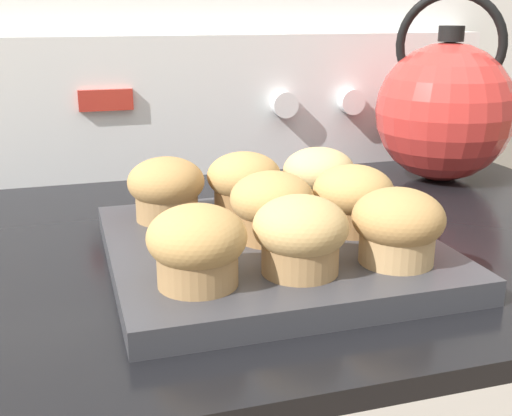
# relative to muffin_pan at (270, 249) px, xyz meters

# --- Properties ---
(control_panel) EXTENTS (0.78, 0.07, 0.19)m
(control_panel) POSITION_rel_muffin_pan_xyz_m (0.06, 0.36, 0.09)
(control_panel) COLOR white
(control_panel) RESTS_ON stove_range
(muffin_pan) EXTENTS (0.29, 0.29, 0.02)m
(muffin_pan) POSITION_rel_muffin_pan_xyz_m (0.00, 0.00, 0.00)
(muffin_pan) COLOR #38383D
(muffin_pan) RESTS_ON stove_range
(muffin_r0_c0) EXTENTS (0.08, 0.08, 0.06)m
(muffin_r0_c0) POSITION_rel_muffin_pan_xyz_m (-0.09, -0.08, 0.04)
(muffin_r0_c0) COLOR #A37A4C
(muffin_r0_c0) RESTS_ON muffin_pan
(muffin_r0_c1) EXTENTS (0.08, 0.08, 0.06)m
(muffin_r0_c1) POSITION_rel_muffin_pan_xyz_m (-0.00, -0.08, 0.04)
(muffin_r0_c1) COLOR #A37A4C
(muffin_r0_c1) RESTS_ON muffin_pan
(muffin_r0_c2) EXTENTS (0.08, 0.08, 0.06)m
(muffin_r0_c2) POSITION_rel_muffin_pan_xyz_m (0.08, -0.09, 0.04)
(muffin_r0_c2) COLOR tan
(muffin_r0_c2) RESTS_ON muffin_pan
(muffin_r1_c1) EXTENTS (0.08, 0.08, 0.06)m
(muffin_r1_c1) POSITION_rel_muffin_pan_xyz_m (0.00, -0.00, 0.04)
(muffin_r1_c1) COLOR olive
(muffin_r1_c1) RESTS_ON muffin_pan
(muffin_r1_c2) EXTENTS (0.08, 0.08, 0.06)m
(muffin_r1_c2) POSITION_rel_muffin_pan_xyz_m (0.08, 0.00, 0.04)
(muffin_r1_c2) COLOR olive
(muffin_r1_c2) RESTS_ON muffin_pan
(muffin_r2_c0) EXTENTS (0.08, 0.08, 0.06)m
(muffin_r2_c0) POSITION_rel_muffin_pan_xyz_m (-0.08, 0.09, 0.04)
(muffin_r2_c0) COLOR #A37A4C
(muffin_r2_c0) RESTS_ON muffin_pan
(muffin_r2_c1) EXTENTS (0.08, 0.08, 0.06)m
(muffin_r2_c1) POSITION_rel_muffin_pan_xyz_m (-0.00, 0.09, 0.04)
(muffin_r2_c1) COLOR olive
(muffin_r2_c1) RESTS_ON muffin_pan
(muffin_r2_c2) EXTENTS (0.08, 0.08, 0.06)m
(muffin_r2_c2) POSITION_rel_muffin_pan_xyz_m (0.08, 0.08, 0.04)
(muffin_r2_c2) COLOR #A37A4C
(muffin_r2_c2) RESTS_ON muffin_pan
(tea_kettle) EXTENTS (0.20, 0.19, 0.25)m
(tea_kettle) POSITION_rel_muffin_pan_xyz_m (0.32, 0.22, 0.09)
(tea_kettle) COLOR red
(tea_kettle) RESTS_ON stove_range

